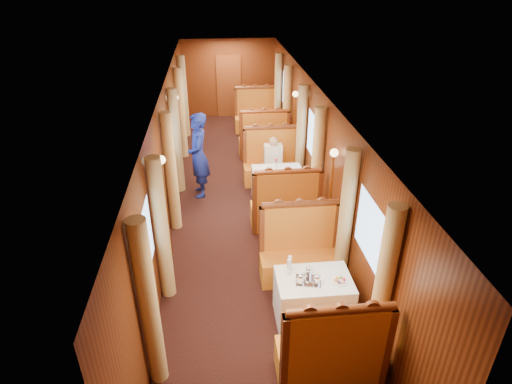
{
  "coord_description": "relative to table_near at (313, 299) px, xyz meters",
  "views": [
    {
      "loc": [
        -0.53,
        -8.04,
        4.66
      ],
      "look_at": [
        0.14,
        -1.44,
        1.05
      ],
      "focal_mm": 30.0,
      "sensor_mm": 36.0,
      "label": 1
    }
  ],
  "objects": [
    {
      "name": "curtain_right_mid_b",
      "position": [
        0.63,
        4.28,
        0.8
      ],
      "size": [
        0.22,
        0.22,
        2.35
      ],
      "primitive_type": "cylinder",
      "color": "tan",
      "rests_on": "floor"
    },
    {
      "name": "rose_vase_far",
      "position": [
        -0.03,
        6.96,
        0.55
      ],
      "size": [
        0.06,
        0.06,
        0.36
      ],
      "rotation": [
        0.0,
        0.0,
        0.23
      ],
      "color": "silver",
      "rests_on": "table_far"
    },
    {
      "name": "banquette_mid_aft",
      "position": [
        0.0,
        4.51,
        0.05
      ],
      "size": [
        1.3,
        0.55,
        1.34
      ],
      "color": "#B94814",
      "rests_on": "floor"
    },
    {
      "name": "sconce_left_aft",
      "position": [
        -2.15,
        5.25,
        1.01
      ],
      "size": [
        0.14,
        0.14,
        1.95
      ],
      "color": "#BF8C3F",
      "rests_on": "floor"
    },
    {
      "name": "curtain_right_mid_a",
      "position": [
        0.63,
        2.72,
        0.8
      ],
      "size": [
        0.22,
        0.22,
        2.35
      ],
      "primitive_type": "cylinder",
      "color": "tan",
      "rests_on": "floor"
    },
    {
      "name": "fruit_plate",
      "position": [
        0.34,
        -0.1,
        0.39
      ],
      "size": [
        0.23,
        0.23,
        0.05
      ],
      "rotation": [
        0.0,
        0.0,
        -0.22
      ],
      "color": "white",
      "rests_on": "table_near"
    },
    {
      "name": "window_left_far",
      "position": [
        -2.24,
        7.0,
        1.07
      ],
      "size": [
        0.01,
        1.2,
        0.9
      ],
      "primitive_type": null,
      "rotation": [
        1.57,
        0.0,
        1.57
      ],
      "color": "#87ADDD",
      "rests_on": "wall_left"
    },
    {
      "name": "teapot_left",
      "position": [
        -0.22,
        -0.09,
        0.44
      ],
      "size": [
        0.19,
        0.17,
        0.13
      ],
      "primitive_type": null,
      "rotation": [
        0.0,
        0.0,
        0.4
      ],
      "color": "silver",
      "rests_on": "tea_tray"
    },
    {
      "name": "curtain_left_near_b",
      "position": [
        -2.13,
        0.78,
        0.8
      ],
      "size": [
        0.22,
        0.22,
        2.35
      ],
      "primitive_type": "cylinder",
      "color": "tan",
      "rests_on": "floor"
    },
    {
      "name": "teapot_back",
      "position": [
        -0.07,
        0.08,
        0.43
      ],
      "size": [
        0.17,
        0.15,
        0.12
      ],
      "primitive_type": null,
      "rotation": [
        0.0,
        0.0,
        0.37
      ],
      "color": "silver",
      "rests_on": "tea_tray"
    },
    {
      "name": "window_left_mid",
      "position": [
        -2.24,
        3.5,
        1.07
      ],
      "size": [
        0.01,
        1.2,
        0.9
      ],
      "primitive_type": null,
      "rotation": [
        1.57,
        0.0,
        1.57
      ],
      "color": "#87ADDD",
      "rests_on": "wall_left"
    },
    {
      "name": "curtain_right_far_b",
      "position": [
        0.63,
        7.78,
        0.8
      ],
      "size": [
        0.22,
        0.22,
        2.35
      ],
      "primitive_type": "cylinder",
      "color": "tan",
      "rests_on": "floor"
    },
    {
      "name": "banquette_far_aft",
      "position": [
        0.0,
        8.01,
        0.05
      ],
      "size": [
        1.3,
        0.55,
        1.34
      ],
      "color": "#B94814",
      "rests_on": "floor"
    },
    {
      "name": "curtain_left_near_a",
      "position": [
        -2.13,
        -0.78,
        0.8
      ],
      "size": [
        0.22,
        0.22,
        2.35
      ],
      "primitive_type": "cylinder",
      "color": "tan",
      "rests_on": "floor"
    },
    {
      "name": "wall_right",
      "position": [
        0.75,
        3.5,
        0.88
      ],
      "size": [
        0.01,
        12.0,
        2.5
      ],
      "primitive_type": null,
      "rotation": [
        1.57,
        0.0,
        -1.57
      ],
      "color": "brown",
      "rests_on": "floor"
    },
    {
      "name": "teapot_right",
      "position": [
        0.0,
        -0.11,
        0.44
      ],
      "size": [
        0.17,
        0.15,
        0.12
      ],
      "primitive_type": null,
      "rotation": [
        0.0,
        0.0,
        0.22
      ],
      "color": "silver",
      "rests_on": "tea_tray"
    },
    {
      "name": "banquette_mid_fwd",
      "position": [
        0.0,
        2.49,
        0.05
      ],
      "size": [
        1.3,
        0.55,
        1.34
      ],
      "color": "#B94814",
      "rests_on": "floor"
    },
    {
      "name": "curtain_right_near_b",
      "position": [
        0.63,
        0.78,
        0.8
      ],
      "size": [
        0.22,
        0.22,
        2.35
      ],
      "primitive_type": "cylinder",
      "color": "tan",
      "rests_on": "floor"
    },
    {
      "name": "wall_far",
      "position": [
        -0.75,
        9.5,
        0.88
      ],
      "size": [
        3.0,
        0.01,
        2.5
      ],
      "primitive_type": null,
      "rotation": [
        1.57,
        0.0,
        0.0
      ],
      "color": "brown",
      "rests_on": "floor"
    },
    {
      "name": "curtain_left_mid_b",
      "position": [
        -2.13,
        4.28,
        0.8
      ],
      "size": [
        0.22,
        0.22,
        2.35
      ],
      "primitive_type": "cylinder",
      "color": "tan",
      "rests_on": "floor"
    },
    {
      "name": "curtain_left_far_a",
      "position": [
        -2.13,
        6.22,
        0.8
      ],
      "size": [
        0.22,
        0.22,
        2.35
      ],
      "primitive_type": "cylinder",
      "color": "tan",
      "rests_on": "floor"
    },
    {
      "name": "cup_outboard",
      "position": [
        -0.32,
        0.2,
        0.48
      ],
      "size": [
        0.08,
        0.08,
        0.26
      ],
      "rotation": [
        0.0,
        0.0,
        -0.24
      ],
      "color": "white",
      "rests_on": "table_near"
    },
    {
      "name": "sconce_right_aft",
      "position": [
        0.65,
        5.25,
        1.01
      ],
      "size": [
        0.14,
        0.14,
        1.95
      ],
      "color": "#BF8C3F",
      "rests_on": "floor"
    },
    {
      "name": "window_left_near",
      "position": [
        -2.24,
        0.0,
        1.07
      ],
      "size": [
        0.01,
        1.2,
        0.9
      ],
      "primitive_type": null,
      "rotation": [
        1.57,
        0.0,
        1.57
      ],
      "color": "#87ADDD",
      "rests_on": "wall_left"
    },
    {
      "name": "wall_left",
      "position": [
        -2.25,
        3.5,
        0.88
      ],
      "size": [
        0.01,
        12.0,
        2.5
      ],
      "primitive_type": null,
      "rotation": [
        1.57,
        0.0,
        1.57
      ],
      "color": "brown",
      "rests_on": "floor"
    },
    {
      "name": "doorway_far",
      "position": [
        -0.75,
        9.47,
        0.62
      ],
      "size": [
        0.8,
        0.04,
        2.0
      ],
      "primitive_type": "cube",
      "color": "brown",
      "rests_on": "floor"
    },
    {
      "name": "table_far",
      "position": [
        0.0,
        7.0,
        0.0
      ],
      "size": [
        1.05,
        0.72,
        0.75
      ],
      "primitive_type": "cube",
      "color": "white",
      "rests_on": "floor"
    },
    {
      "name": "table_near",
      "position": [
        0.0,
        0.0,
        0.0
      ],
      "size": [
        1.05,
        0.72,
        0.75
      ],
      "primitive_type": "cube",
      "color": "white",
      "rests_on": "floor"
    },
    {
      "name": "banquette_near_fwd",
      "position": [
        0.0,
        -1.01,
        0.05
      ],
      "size": [
        1.3,
        0.55,
        1.34
      ],
      "color": "#B94814",
      "rests_on": "floor"
    },
    {
      "name": "banquette_near_aft",
      "position": [
        0.0,
        1.01,
        0.05
      ],
      "size": [
        1.3,
        0.55,
        1.34
      ],
      "color": "#B94814",
      "rests_on": "floor"
    },
    {
      "name": "sconce_right_fore",
      "position": [
        0.65,
        1.75,
        1.01
      ],
      "size": [
        0.14,
        0.14,
        1.95
      ],
      "color": "#BF8C3F",
      "rests_on": "floor"
    },
    {
      "name": "table_mid",
      "position": [
        0.0,
        3.5,
        0.0
      ],
      "size": [
        1.05,
        0.72,
        0.75
      ],
      "primitive_type": "cube",
      "color": "white",
      "rests_on": "floor"
    },
    {
      "name": "sconce_left_fore",
      "position": [
        -2.15,
        1.75,
        1.01
      ],
      "size": [
        0.14,
        0.14,
        1.95
      ],
      "color": "#BF8C3F",
      "rests_on": "floor"
    },
    {
      "name": "curtain_left_far_b",
      "position": [
        -2.13,
        7.78,
        0.8
      ],
      "size": [
        0.22,
        0.22,
        2.35
      ],
      "primitive_type": "cylinder",
      "color": "tan",
      "rests_on": "floor"
    },
    {
      "name": "cup_inboard",
      "position": [
        -0.35,
        0.13,
        0.48
      ],
      "size": [
        0.08,
        0.08,
        0.26
      ],
      "rotation": [
        0.0,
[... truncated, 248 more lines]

